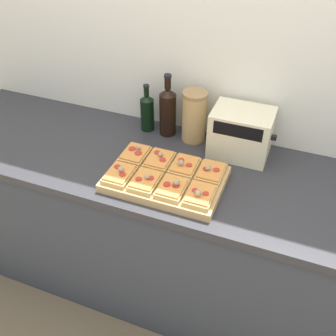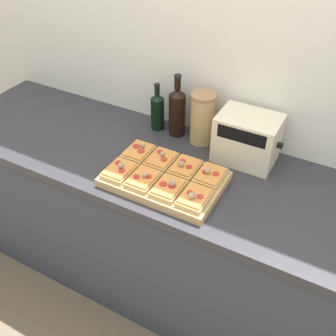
{
  "view_description": "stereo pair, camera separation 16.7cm",
  "coord_description": "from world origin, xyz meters",
  "px_view_note": "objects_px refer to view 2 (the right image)",
  "views": [
    {
      "loc": [
        0.4,
        -0.99,
        1.98
      ],
      "look_at": [
        -0.07,
        0.23,
        0.95
      ],
      "focal_mm": 42.0,
      "sensor_mm": 36.0,
      "label": 1
    },
    {
      "loc": [
        0.55,
        -0.92,
        1.98
      ],
      "look_at": [
        -0.07,
        0.23,
        0.95
      ],
      "focal_mm": 42.0,
      "sensor_mm": 36.0,
      "label": 2
    }
  ],
  "objects_px": {
    "olive_oil_bottle": "(158,111)",
    "cutting_board": "(165,179)",
    "toaster_oven": "(247,138)",
    "grain_jar_tall": "(202,118)",
    "wine_bottle": "(177,111)"
  },
  "relations": [
    {
      "from": "olive_oil_bottle",
      "to": "wine_bottle",
      "type": "distance_m",
      "value": 0.11
    },
    {
      "from": "cutting_board",
      "to": "olive_oil_bottle",
      "type": "xyz_separation_m",
      "value": [
        -0.24,
        0.36,
        0.08
      ]
    },
    {
      "from": "cutting_board",
      "to": "toaster_oven",
      "type": "relative_size",
      "value": 1.67
    },
    {
      "from": "cutting_board",
      "to": "olive_oil_bottle",
      "type": "distance_m",
      "value": 0.44
    },
    {
      "from": "cutting_board",
      "to": "grain_jar_tall",
      "type": "xyz_separation_m",
      "value": [
        0.0,
        0.36,
        0.11
      ]
    },
    {
      "from": "olive_oil_bottle",
      "to": "wine_bottle",
      "type": "height_order",
      "value": "wine_bottle"
    },
    {
      "from": "olive_oil_bottle",
      "to": "cutting_board",
      "type": "bearing_deg",
      "value": -56.44
    },
    {
      "from": "olive_oil_bottle",
      "to": "grain_jar_tall",
      "type": "bearing_deg",
      "value": 0.0
    },
    {
      "from": "toaster_oven",
      "to": "olive_oil_bottle",
      "type": "bearing_deg",
      "value": 175.38
    },
    {
      "from": "cutting_board",
      "to": "toaster_oven",
      "type": "bearing_deg",
      "value": 53.34
    },
    {
      "from": "wine_bottle",
      "to": "toaster_oven",
      "type": "relative_size",
      "value": 1.08
    },
    {
      "from": "wine_bottle",
      "to": "cutting_board",
      "type": "bearing_deg",
      "value": -70.19
    },
    {
      "from": "grain_jar_tall",
      "to": "cutting_board",
      "type": "bearing_deg",
      "value": -90.66
    },
    {
      "from": "grain_jar_tall",
      "to": "wine_bottle",
      "type": "bearing_deg",
      "value": -180.0
    },
    {
      "from": "olive_oil_bottle",
      "to": "toaster_oven",
      "type": "xyz_separation_m",
      "value": [
        0.48,
        -0.04,
        0.01
      ]
    }
  ]
}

